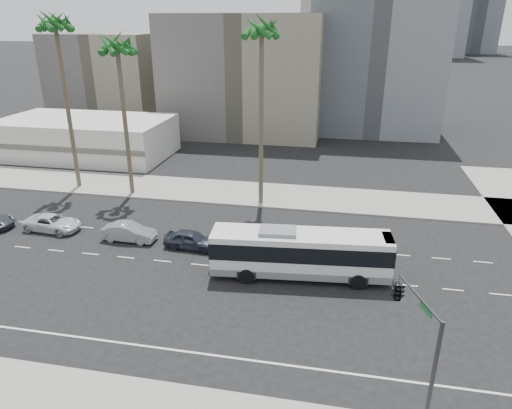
% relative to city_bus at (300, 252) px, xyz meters
% --- Properties ---
extents(ground, '(700.00, 700.00, 0.00)m').
position_rel_city_bus_xyz_m(ground, '(-1.50, 0.14, -1.90)').
color(ground, black).
rests_on(ground, ground).
extents(sidewalk_north, '(120.00, 7.00, 0.15)m').
position_rel_city_bus_xyz_m(sidewalk_north, '(-1.50, 15.64, -1.82)').
color(sidewalk_north, gray).
rests_on(sidewalk_north, ground).
extents(commercial_low, '(22.00, 12.16, 5.00)m').
position_rel_city_bus_xyz_m(commercial_low, '(-31.50, 26.13, 0.60)').
color(commercial_low, silver).
rests_on(commercial_low, ground).
extents(midrise_beige_west, '(24.00, 18.00, 18.00)m').
position_rel_city_bus_xyz_m(midrise_beige_west, '(-13.50, 45.14, 7.10)').
color(midrise_beige_west, '#66625C').
rests_on(midrise_beige_west, ground).
extents(midrise_gray_center, '(20.00, 20.00, 26.00)m').
position_rel_city_bus_xyz_m(midrise_gray_center, '(6.50, 52.14, 11.10)').
color(midrise_gray_center, '#595D66').
rests_on(midrise_gray_center, ground).
extents(midrise_beige_far, '(18.00, 16.00, 15.00)m').
position_rel_city_bus_xyz_m(midrise_beige_far, '(-39.50, 50.14, 5.60)').
color(midrise_beige_far, '#66625C').
rests_on(midrise_beige_far, ground).
extents(city_bus, '(12.78, 3.98, 3.61)m').
position_rel_city_bus_xyz_m(city_bus, '(0.00, 0.00, 0.00)').
color(city_bus, silver).
rests_on(city_bus, ground).
extents(car_a, '(2.05, 4.47, 1.49)m').
position_rel_city_bus_xyz_m(car_a, '(-9.02, 2.67, -1.16)').
color(car_a, '#272C39').
rests_on(car_a, ground).
extents(car_b, '(1.65, 4.55, 1.49)m').
position_rel_city_bus_xyz_m(car_b, '(-14.52, 3.00, -1.15)').
color(car_b, gray).
rests_on(car_b, ground).
extents(car_c, '(2.60, 5.10, 1.38)m').
position_rel_city_bus_xyz_m(car_c, '(-21.98, 3.59, -1.21)').
color(car_c, silver).
rests_on(car_c, ground).
extents(traffic_signal, '(3.08, 4.27, 6.68)m').
position_rel_city_bus_xyz_m(traffic_signal, '(5.46, -10.57, 3.67)').
color(traffic_signal, '#262628').
rests_on(traffic_signal, ground).
extents(palm_near, '(5.22, 5.22, 17.56)m').
position_rel_city_bus_xyz_m(palm_near, '(-5.30, 13.33, 14.01)').
color(palm_near, brown).
rests_on(palm_near, ground).
extents(palm_mid, '(5.19, 5.19, 16.02)m').
position_rel_city_bus_xyz_m(palm_mid, '(-19.16, 13.46, 12.52)').
color(palm_mid, brown).
rests_on(palm_mid, ground).
extents(palm_far, '(5.26, 5.26, 18.08)m').
position_rel_city_bus_xyz_m(palm_far, '(-25.82, 14.28, 14.53)').
color(palm_far, brown).
rests_on(palm_far, ground).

